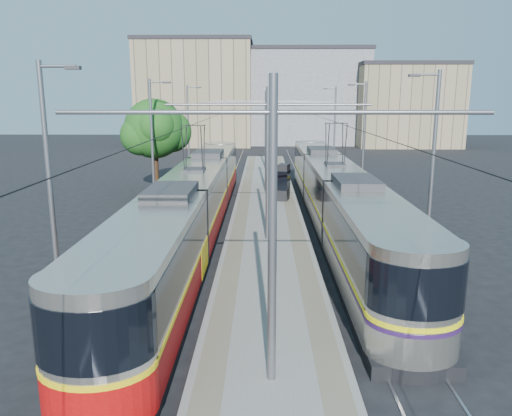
{
  "coord_description": "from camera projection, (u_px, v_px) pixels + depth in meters",
  "views": [
    {
      "loc": [
        -0.2,
        -14.67,
        6.8
      ],
      "look_at": [
        -0.56,
        8.81,
        1.6
      ],
      "focal_mm": 35.0,
      "sensor_mm": 36.0,
      "label": 1
    }
  ],
  "objects": [
    {
      "name": "street_lamps",
      "position": [
        266.0,
        136.0,
        35.38
      ],
      "size": [
        15.18,
        38.22,
        8.0
      ],
      "color": "slate",
      "rests_on": "ground"
    },
    {
      "name": "platform",
      "position": [
        266.0,
        203.0,
        32.35
      ],
      "size": [
        4.0,
        50.0,
        0.3
      ],
      "primitive_type": "cube",
      "color": "gray",
      "rests_on": "ground"
    },
    {
      "name": "shelter",
      "position": [
        284.0,
        181.0,
        32.12
      ],
      "size": [
        0.9,
        1.19,
        2.35
      ],
      "rotation": [
        0.0,
        0.0,
        -0.25
      ],
      "color": "black",
      "rests_on": "platform"
    },
    {
      "name": "building_left",
      "position": [
        197.0,
        93.0,
        72.89
      ],
      "size": [
        16.32,
        12.24,
        14.89
      ],
      "color": "gray",
      "rests_on": "ground"
    },
    {
      "name": "tactile_strip_left",
      "position": [
        244.0,
        200.0,
        32.34
      ],
      "size": [
        0.7,
        50.0,
        0.01
      ],
      "primitive_type": "cube",
      "color": "gray",
      "rests_on": "platform"
    },
    {
      "name": "track_arrow",
      "position": [
        132.0,
        366.0,
        12.91
      ],
      "size": [
        1.2,
        5.0,
        0.01
      ],
      "primitive_type": "cube",
      "color": "silver",
      "rests_on": "ground"
    },
    {
      "name": "building_right",
      "position": [
        406.0,
        105.0,
        70.86
      ],
      "size": [
        14.28,
        10.2,
        11.57
      ],
      "color": "gray",
      "rests_on": "ground"
    },
    {
      "name": "tactile_strip_right",
      "position": [
        289.0,
        200.0,
        32.29
      ],
      "size": [
        0.7,
        50.0,
        0.01
      ],
      "primitive_type": "cube",
      "color": "gray",
      "rests_on": "platform"
    },
    {
      "name": "catenary",
      "position": [
        267.0,
        138.0,
        28.62
      ],
      "size": [
        9.2,
        70.0,
        7.0
      ],
      "color": "slate",
      "rests_on": "platform"
    },
    {
      "name": "tree",
      "position": [
        159.0,
        130.0,
        35.56
      ],
      "size": [
        4.65,
        4.3,
        6.76
      ],
      "color": "#382314",
      "rests_on": "ground"
    },
    {
      "name": "tram_left",
      "position": [
        195.0,
        202.0,
        24.86
      ],
      "size": [
        2.43,
        31.89,
        5.5
      ],
      "color": "black",
      "rests_on": "ground"
    },
    {
      "name": "rails",
      "position": [
        266.0,
        205.0,
        32.38
      ],
      "size": [
        8.71,
        70.0,
        0.03
      ],
      "color": "gray",
      "rests_on": "ground"
    },
    {
      "name": "building_centre",
      "position": [
        304.0,
        97.0,
        76.67
      ],
      "size": [
        18.36,
        14.28,
        13.91
      ],
      "color": "gray",
      "rests_on": "ground"
    },
    {
      "name": "tram_right",
      "position": [
        334.0,
        192.0,
        26.83
      ],
      "size": [
        2.43,
        31.23,
        5.5
      ],
      "color": "black",
      "rests_on": "ground"
    },
    {
      "name": "ground",
      "position": [
        269.0,
        317.0,
        15.78
      ],
      "size": [
        160.0,
        160.0,
        0.0
      ],
      "primitive_type": "plane",
      "color": "black",
      "rests_on": "ground"
    }
  ]
}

